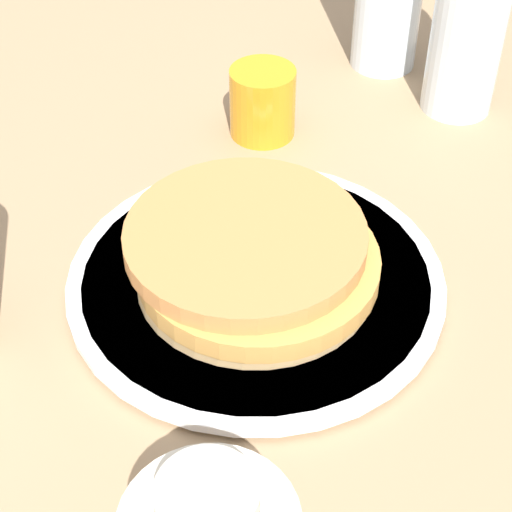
{
  "coord_description": "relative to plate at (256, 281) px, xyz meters",
  "views": [
    {
      "loc": [
        -0.4,
        -0.27,
        0.47
      ],
      "look_at": [
        -0.03,
        0.03,
        0.03
      ],
      "focal_mm": 60.0,
      "sensor_mm": 36.0,
      "label": 1
    }
  ],
  "objects": [
    {
      "name": "ground_plane",
      "position": [
        0.03,
        -0.03,
        -0.01
      ],
      "size": [
        4.0,
        4.0,
        0.0
      ],
      "primitive_type": "plane",
      "color": "#9E7F5B"
    },
    {
      "name": "pancake_stack",
      "position": [
        -0.0,
        -0.0,
        0.03
      ],
      "size": [
        0.18,
        0.2,
        0.05
      ],
      "color": "tan",
      "rests_on": "plate"
    },
    {
      "name": "plate",
      "position": [
        0.0,
        0.0,
        0.0
      ],
      "size": [
        0.29,
        0.29,
        0.01
      ],
      "color": "white",
      "rests_on": "ground_plane"
    },
    {
      "name": "juice_glass",
      "position": [
        0.17,
        0.13,
        0.03
      ],
      "size": [
        0.06,
        0.06,
        0.07
      ],
      "color": "orange",
      "rests_on": "ground_plane"
    }
  ]
}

